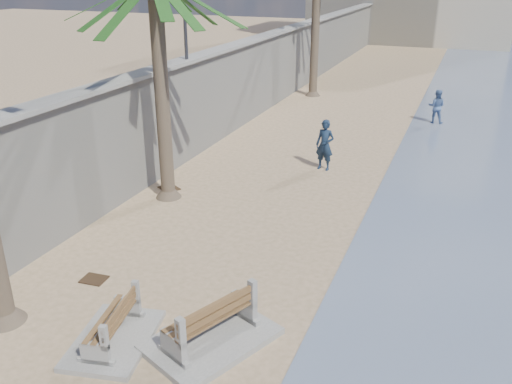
% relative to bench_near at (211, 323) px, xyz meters
% --- Properties ---
extents(seawall, '(0.45, 70.00, 3.50)m').
position_rel_bench_near_xyz_m(seawall, '(-5.59, 17.56, 1.32)').
color(seawall, gray).
rests_on(seawall, ground_plane).
extents(wall_cap, '(0.80, 70.00, 0.12)m').
position_rel_bench_near_xyz_m(wall_cap, '(-5.59, 17.56, 3.12)').
color(wall_cap, gray).
rests_on(wall_cap, seawall).
extents(bench_near, '(2.43, 2.82, 0.99)m').
position_rel_bench_near_xyz_m(bench_near, '(0.00, 0.00, 0.00)').
color(bench_near, gray).
rests_on(bench_near, ground_plane).
extents(bench_far, '(1.74, 2.24, 0.84)m').
position_rel_bench_near_xyz_m(bench_far, '(-1.72, -0.67, -0.07)').
color(bench_far, gray).
rests_on(bench_far, ground_plane).
extents(person_a, '(0.81, 0.61, 2.04)m').
position_rel_bench_near_xyz_m(person_a, '(-0.51, 10.07, 0.59)').
color(person_a, '#142338').
rests_on(person_a, ground_plane).
extents(person_b, '(0.82, 0.64, 1.69)m').
position_rel_bench_near_xyz_m(person_b, '(2.61, 17.93, 0.41)').
color(person_b, '#466091').
rests_on(person_b, ground_plane).
extents(debris_c, '(0.81, 0.77, 0.03)m').
position_rel_bench_near_xyz_m(debris_c, '(-4.67, 6.47, -0.42)').
color(debris_c, '#382616').
rests_on(debris_c, ground_plane).
extents(debris_d, '(0.59, 0.49, 0.03)m').
position_rel_bench_near_xyz_m(debris_d, '(-3.47, 1.02, -0.42)').
color(debris_d, '#382616').
rests_on(debris_d, ground_plane).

